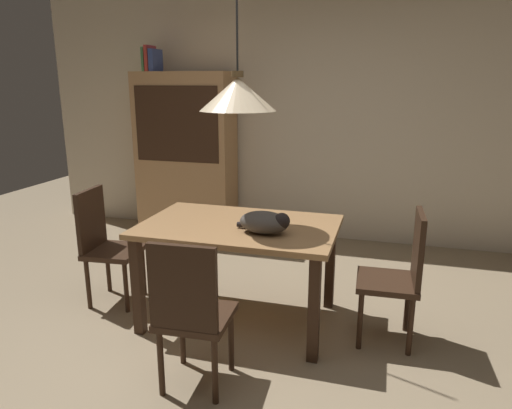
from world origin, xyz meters
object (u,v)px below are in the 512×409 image
object	(u,v)px
dining_table	(239,237)
book_red_tall	(150,59)
chair_right_side	(400,272)
chair_near_front	(191,310)
book_green_slim	(147,60)
chair_left_side	(105,241)
hutch_bookcase	(186,158)
cat_sleeping	(265,222)
book_blue_wide	(156,60)
pendant_lamp	(238,94)

from	to	relation	value
dining_table	book_red_tall	world-z (taller)	book_red_tall
chair_right_side	chair_near_front	distance (m)	1.43
chair_right_side	chair_near_front	bearing A→B (deg)	-141.90
book_green_slim	chair_left_side	bearing A→B (deg)	-73.43
hutch_bookcase	book_red_tall	bearing A→B (deg)	179.78
cat_sleeping	book_blue_wide	bearing A→B (deg)	132.41
hutch_bookcase	chair_right_side	bearing A→B (deg)	-37.53
chair_left_side	pendant_lamp	distance (m)	1.61
chair_near_front	book_green_slim	size ratio (longest dim) A/B	3.58
chair_left_side	pendant_lamp	size ratio (longest dim) A/B	0.72
chair_left_side	cat_sleeping	bearing A→B (deg)	-5.81
chair_right_side	chair_near_front	size ratio (longest dim) A/B	1.00
cat_sleeping	book_green_slim	world-z (taller)	book_green_slim
chair_near_front	book_blue_wide	bearing A→B (deg)	120.09
hutch_bookcase	book_red_tall	world-z (taller)	book_red_tall
chair_near_front	book_green_slim	xyz separation A→B (m)	(-1.68, 2.70, 1.47)
book_green_slim	book_blue_wide	size ratio (longest dim) A/B	1.08
chair_near_front	book_blue_wide	size ratio (longest dim) A/B	3.88
chair_right_side	pendant_lamp	size ratio (longest dim) A/B	0.72
dining_table	book_red_tall	bearing A→B (deg)	131.71
dining_table	hutch_bookcase	xyz separation A→B (m)	(-1.24, 1.82, 0.24)
chair_near_front	hutch_bookcase	bearing A→B (deg)	114.69
cat_sleeping	book_red_tall	bearing A→B (deg)	133.39
pendant_lamp	book_green_slim	distance (m)	2.49
chair_right_side	book_red_tall	size ratio (longest dim) A/B	3.32
chair_left_side	cat_sleeping	world-z (taller)	chair_left_side
dining_table	chair_right_side	bearing A→B (deg)	0.15
chair_near_front	pendant_lamp	world-z (taller)	pendant_lamp
chair_left_side	book_red_tall	xyz separation A→B (m)	(-0.49, 1.83, 1.48)
chair_left_side	chair_near_front	bearing A→B (deg)	-37.57
chair_right_side	chair_near_front	world-z (taller)	same
book_green_slim	book_blue_wide	xyz separation A→B (m)	(0.11, 0.00, -0.01)
chair_right_side	chair_left_side	xyz separation A→B (m)	(-2.26, -0.01, 0.00)
chair_near_front	hutch_bookcase	size ratio (longest dim) A/B	0.50
pendant_lamp	book_blue_wide	distance (m)	2.42
cat_sleeping	pendant_lamp	size ratio (longest dim) A/B	0.30
pendant_lamp	book_red_tall	bearing A→B (deg)	131.71
dining_table	pendant_lamp	world-z (taller)	pendant_lamp
hutch_bookcase	book_green_slim	size ratio (longest dim) A/B	7.12
book_green_slim	book_red_tall	world-z (taller)	book_red_tall
chair_near_front	book_blue_wide	xyz separation A→B (m)	(-1.56, 2.70, 1.46)
chair_right_side	hutch_bookcase	bearing A→B (deg)	142.47
hutch_bookcase	dining_table	bearing A→B (deg)	-55.81
hutch_bookcase	book_blue_wide	size ratio (longest dim) A/B	7.71
chair_near_front	pendant_lamp	size ratio (longest dim) A/B	0.72
book_green_slim	hutch_bookcase	bearing A→B (deg)	-0.20
hutch_bookcase	book_green_slim	bearing A→B (deg)	179.80
dining_table	book_red_tall	distance (m)	2.78
pendant_lamp	book_red_tall	xyz separation A→B (m)	(-1.62, 1.82, 0.33)
chair_near_front	book_red_tall	distance (m)	3.48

